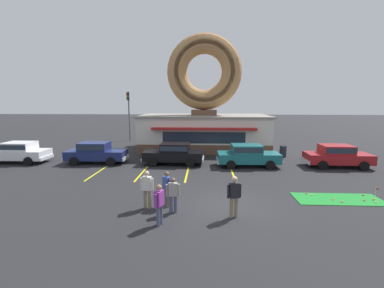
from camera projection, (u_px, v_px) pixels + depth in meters
ground_plane at (228, 206)px, 11.68m from camera, size 160.00×160.00×0.00m
donut_shop_building at (204, 111)px, 24.85m from camera, size 12.30×6.75×10.96m
putting_mat at (338, 199)px, 12.42m from camera, size 4.11×1.57×0.03m
mini_donut_near_left at (374, 199)px, 12.37m from camera, size 0.13×0.13×0.04m
mini_donut_near_right at (363, 195)px, 12.85m from camera, size 0.13×0.13×0.04m
mini_donut_mid_left at (333, 199)px, 12.29m from camera, size 0.13×0.13×0.04m
mini_donut_mid_centre at (306, 194)px, 13.08m from camera, size 0.13×0.13×0.04m
mini_donut_mid_right at (312, 195)px, 12.91m from camera, size 0.13×0.13×0.04m
mini_donut_far_left at (342, 202)px, 12.00m from camera, size 0.13×0.13×0.04m
mini_donut_far_centre at (364, 200)px, 12.17m from camera, size 0.13×0.13×0.04m
mini_donut_far_right at (376, 202)px, 11.95m from camera, size 0.13×0.13×0.04m
golf_ball at (332, 198)px, 12.51m from camera, size 0.04×0.04×0.04m
putting_flag_pin at (377, 191)px, 12.37m from camera, size 0.13×0.01×0.55m
car_navy at (96, 152)px, 19.61m from camera, size 4.61×2.08×1.60m
car_white at (19, 151)px, 19.74m from camera, size 4.57×2.00×1.60m
car_red at (337, 155)px, 18.42m from camera, size 4.60×2.06×1.60m
car_black at (174, 153)px, 19.23m from camera, size 4.62×2.11×1.60m
car_teal at (248, 155)px, 18.60m from camera, size 4.61×2.08×1.60m
pedestrian_blue_sweater_man at (173, 194)px, 10.83m from camera, size 0.59×0.30×1.54m
pedestrian_hooded_kid at (234, 195)px, 10.36m from camera, size 0.58×0.32×1.74m
pedestrian_leather_jacket_man at (159, 203)px, 9.72m from camera, size 0.36×0.56×1.62m
pedestrian_clipboard_woman at (167, 187)px, 11.50m from camera, size 0.43×0.47×1.62m
pedestrian_beanie_man at (147, 188)px, 11.27m from camera, size 0.59×0.28×1.71m
trash_bin at (283, 151)px, 21.75m from camera, size 0.57×0.57×0.97m
traffic_light_pole at (129, 110)px, 30.19m from camera, size 0.28×0.47×5.80m
parking_stripe_far_left at (97, 173)px, 17.00m from camera, size 0.12×3.60×0.01m
parking_stripe_left at (141, 174)px, 16.85m from camera, size 0.12×3.60×0.01m
parking_stripe_mid_left at (187, 174)px, 16.71m from camera, size 0.12×3.60×0.01m
parking_stripe_centre at (233, 175)px, 16.56m from camera, size 0.12×3.60×0.01m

